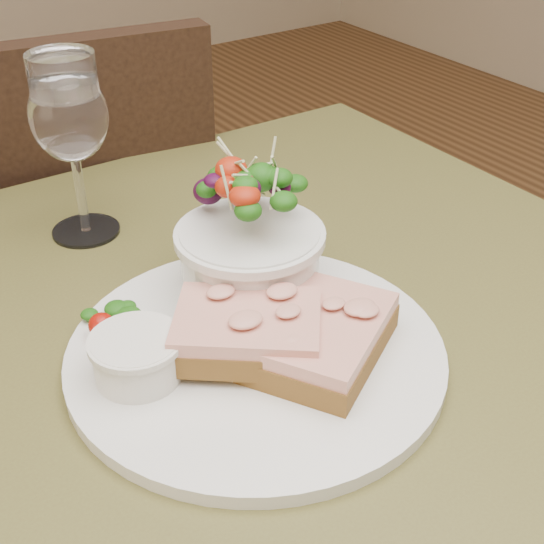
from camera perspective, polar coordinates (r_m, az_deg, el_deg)
cafe_table at (r=0.72m, az=-0.59°, el=-11.18°), size 0.80×0.80×0.75m
chair_far at (r=1.37m, az=-14.76°, el=-6.96°), size 0.48×0.48×0.90m
dinner_plate at (r=0.62m, az=-1.22°, el=-6.13°), size 0.31×0.31×0.01m
sandwich_front at (r=0.60m, az=3.64°, el=-4.85°), size 0.15×0.14×0.03m
sandwich_back at (r=0.59m, az=-1.87°, el=-4.45°), size 0.14×0.14×0.03m
ramekin at (r=0.59m, az=-10.13°, el=-6.21°), size 0.07×0.07×0.04m
salad_bowl at (r=0.65m, az=-1.69°, el=3.01°), size 0.12×0.12×0.13m
garnish at (r=0.65m, az=-12.11°, el=-3.62°), size 0.05×0.04×0.02m
wine_glass at (r=0.77m, az=-15.01°, el=10.92°), size 0.08×0.08×0.18m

